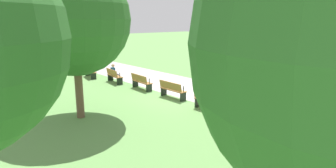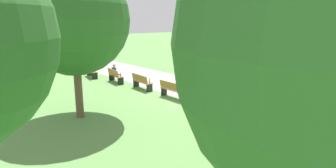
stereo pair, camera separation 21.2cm
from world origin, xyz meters
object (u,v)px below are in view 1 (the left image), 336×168
object	(u,v)px
tree_0	(74,20)
bench_4	(210,101)
bench_5	(259,117)
trash_bin	(81,67)
bench_3	(172,89)
lamp_post	(323,56)
bench_0	(89,71)
bench_1	(114,76)
bench_6	(329,142)
bench_2	(141,82)
person_seated	(114,72)

from	to	relation	value
tree_0	bench_4	bearing A→B (deg)	58.02
bench_5	tree_0	xyz separation A→B (m)	(-5.57, -4.47, 3.52)
bench_5	trash_bin	size ratio (longest dim) A/B	1.86
bench_4	trash_bin	size ratio (longest dim) A/B	1.83
bench_3	trash_bin	size ratio (longest dim) A/B	1.80
bench_3	bench_4	world-z (taller)	same
tree_0	lamp_post	distance (m)	9.41
lamp_post	bench_4	bearing A→B (deg)	-157.68
bench_5	lamp_post	xyz separation A→B (m)	(1.28, 1.86, 2.24)
bench_5	bench_0	bearing A→B (deg)	174.26
bench_1	bench_5	distance (m)	10.46
bench_6	trash_bin	xyz separation A→B (m)	(-17.57, 0.28, -0.02)
trash_bin	bench_4	bearing A→B (deg)	1.94
bench_1	bench_0	bearing A→B (deg)	-162.82
bench_2	lamp_post	size ratio (longest dim) A/B	0.42
bench_5	person_seated	size ratio (longest dim) A/B	1.39
bench_2	bench_3	world-z (taller)	same
bench_4	person_seated	bearing A→B (deg)	176.82
bench_5	bench_2	bearing A→B (deg)	170.45
bench_3	tree_0	world-z (taller)	tree_0
tree_0	trash_bin	world-z (taller)	tree_0
bench_2	bench_6	xyz separation A→B (m)	(10.44, -0.70, 0.00)
lamp_post	trash_bin	world-z (taller)	lamp_post
bench_5	bench_6	world-z (taller)	same
bench_0	bench_1	xyz separation A→B (m)	(2.59, 0.43, 0.00)
bench_3	bench_5	xyz separation A→B (m)	(5.23, -0.35, 0.00)
person_seated	lamp_post	bearing A→B (deg)	15.68
bench_0	tree_0	xyz separation A→B (m)	(7.48, -4.04, 3.52)
bench_1	bench_4	distance (m)	7.85
bench_4	bench_5	bearing A→B (deg)	-9.54
bench_0	lamp_post	xyz separation A→B (m)	(14.33, 2.29, 2.24)
tree_0	trash_bin	size ratio (longest dim) A/B	6.90
lamp_post	trash_bin	size ratio (longest dim) A/B	4.32
lamp_post	person_seated	bearing A→B (deg)	-171.96
bench_6	bench_4	bearing A→B (deg)	160.90
bench_1	trash_bin	xyz separation A→B (m)	(-4.52, -0.16, -0.02)
bench_4	bench_6	bearing A→B (deg)	-11.45
tree_0	lamp_post	bearing A→B (deg)	42.76
bench_6	trash_bin	bearing A→B (deg)	167.62
bench_1	bench_3	bearing A→B (deg)	11.46
bench_2	trash_bin	world-z (taller)	trash_bin
bench_6	lamp_post	bearing A→B (deg)	108.16
bench_4	bench_5	world-z (taller)	same
bench_3	person_seated	distance (m)	5.45
person_seated	bench_4	bearing A→B (deg)	8.29
bench_6	bench_5	bearing A→B (deg)	159.00
bench_0	bench_1	size ratio (longest dim) A/B	1.01
bench_3	bench_4	distance (m)	2.62
bench_2	bench_6	bearing A→B (deg)	0.01
bench_2	bench_0	bearing A→B (deg)	-168.55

